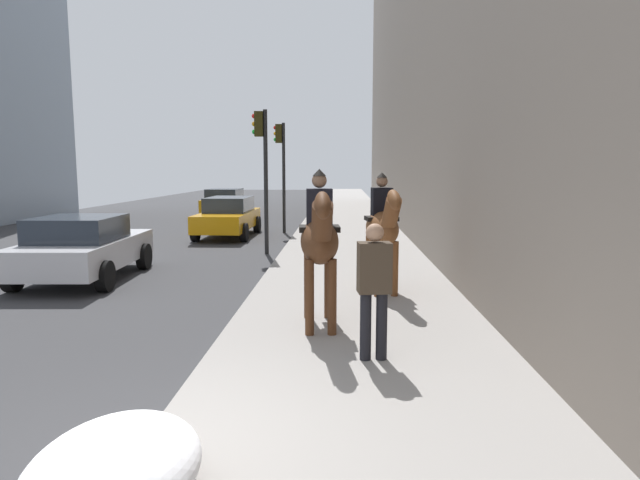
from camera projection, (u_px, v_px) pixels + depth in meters
sidewalk_slab at (374, 465)px, 4.48m from camera, size 120.00×4.02×0.12m
mounted_horse_near at (320, 239)px, 8.00m from camera, size 2.15×0.68×2.35m
mounted_horse_far at (383, 226)px, 10.36m from camera, size 2.15×0.76×2.29m
pedestrian_greeting at (374, 282)px, 6.67m from camera, size 0.31×0.43×1.70m
car_near_lane at (226, 202)px, 28.58m from camera, size 4.09×2.06×1.44m
car_mid_lane at (83, 247)px, 12.14m from camera, size 4.12×2.22×1.44m
car_far_lane at (228, 216)px, 19.93m from camera, size 4.42×1.93×1.44m
traffic_light_near_curb at (263, 159)px, 15.58m from camera, size 0.20×0.44×4.13m
traffic_light_far_curb at (281, 160)px, 20.79m from camera, size 0.20×0.44×4.19m
snow_pile_near at (114, 469)px, 3.82m from camera, size 1.53×1.18×0.53m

